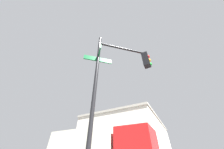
% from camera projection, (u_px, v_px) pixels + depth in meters
% --- Properties ---
extents(traffic_signal_near, '(2.20, 2.12, 6.03)m').
position_uv_depth(traffic_signal_near, '(122.00, 71.00, 4.30)').
color(traffic_signal_near, black).
rests_on(traffic_signal_near, ground_plane).
extents(building_stucco, '(14.86, 23.37, 8.98)m').
position_uv_depth(building_stucco, '(132.00, 144.00, 25.99)').
color(building_stucco, silver).
rests_on(building_stucco, ground_plane).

